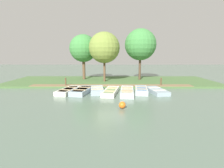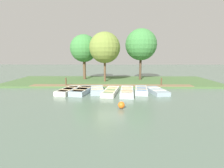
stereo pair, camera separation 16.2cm
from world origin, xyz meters
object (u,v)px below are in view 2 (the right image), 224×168
rowboat_4 (127,92)px  park_tree_center (141,45)px  rowboat_2 (97,90)px  rowboat_5 (141,90)px  park_tree_left (105,48)px  rowboat_0 (68,90)px  buoy (121,105)px  park_tree_far_left (84,48)px  rowboat_3 (111,91)px  mooring_post_far (161,83)px  rowboat_1 (82,91)px  rowboat_6 (157,91)px  mooring_post_near (66,82)px

rowboat_4 → park_tree_center: park_tree_center is taller
rowboat_2 → rowboat_5: 3.87m
rowboat_4 → park_tree_left: 7.18m
rowboat_0 → park_tree_center: park_tree_center is taller
buoy → park_tree_far_left: (-11.46, -4.21, 3.78)m
rowboat_4 → park_tree_left: (-5.68, -2.16, 3.82)m
rowboat_3 → rowboat_5: bearing=107.7°
mooring_post_far → park_tree_center: bearing=-160.4°
rowboat_0 → mooring_post_far: mooring_post_far is taller
rowboat_1 → rowboat_6: 6.46m
rowboat_2 → mooring_post_far: size_ratio=2.90×
rowboat_2 → rowboat_4: (0.64, 2.59, 0.01)m
mooring_post_near → buoy: (6.92, 5.33, -0.29)m
rowboat_6 → park_tree_center: 7.97m
rowboat_2 → mooring_post_far: (-2.32, 6.24, 0.30)m
park_tree_left → park_tree_center: size_ratio=0.91×
rowboat_2 → buoy: bearing=16.4°
park_tree_center → rowboat_6: bearing=4.0°
rowboat_6 → buoy: size_ratio=7.31×
buoy → park_tree_far_left: size_ratio=0.07×
rowboat_3 → rowboat_6: (-0.34, 3.99, -0.01)m
rowboat_1 → rowboat_2: bearing=117.2°
rowboat_0 → park_tree_left: park_tree_left is taller
rowboat_2 → rowboat_5: (0.10, 3.87, 0.02)m
buoy → mooring_post_far: bearing=148.2°
rowboat_5 → rowboat_1: bearing=-80.0°
rowboat_3 → buoy: bearing=19.5°
rowboat_1 → mooring_post_far: size_ratio=3.14×
park_tree_far_left → park_tree_center: park_tree_center is taller
rowboat_1 → rowboat_4: same height
mooring_post_far → mooring_post_near: bearing=-90.0°
rowboat_3 → buoy: (4.10, 0.75, 0.03)m
rowboat_3 → rowboat_0: bearing=-86.2°
rowboat_6 → park_tree_left: (-5.20, -4.77, 3.85)m
rowboat_4 → rowboat_6: 2.65m
rowboat_1 → rowboat_6: rowboat_1 is taller
rowboat_3 → rowboat_6: size_ratio=1.12×
rowboat_4 → rowboat_1: bearing=-89.4°
rowboat_0 → buoy: buoy is taller
rowboat_6 → mooring_post_far: mooring_post_far is taller
rowboat_2 → park_tree_far_left: size_ratio=0.50×
rowboat_0 → rowboat_2: (-0.16, 2.49, 0.01)m
rowboat_0 → rowboat_6: size_ratio=1.05×
rowboat_5 → buoy: 4.88m
park_tree_left → mooring_post_far: bearing=64.9°
rowboat_0 → mooring_post_near: bearing=-148.1°
rowboat_4 → rowboat_5: size_ratio=1.27×
rowboat_0 → park_tree_far_left: 7.99m
rowboat_4 → park_tree_center: size_ratio=0.57×
rowboat_0 → mooring_post_far: size_ratio=3.29×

